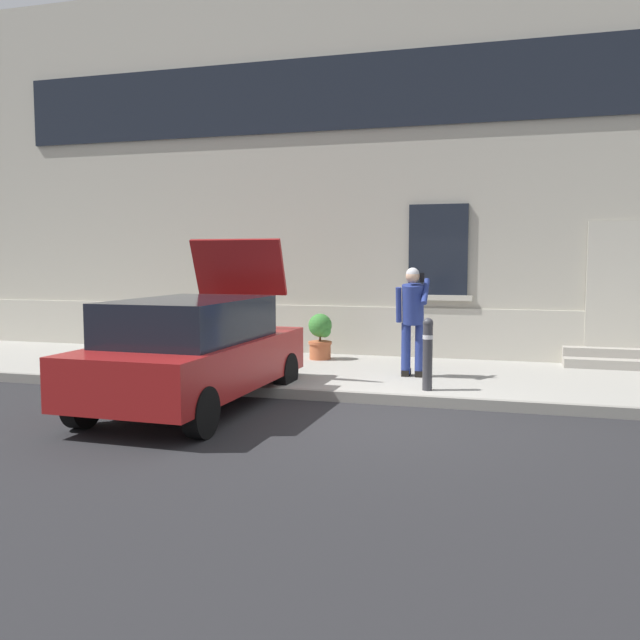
% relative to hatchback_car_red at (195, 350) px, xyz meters
% --- Properties ---
extents(ground_plane, '(80.00, 80.00, 0.00)m').
position_rel_hatchback_car_red_xyz_m(ground_plane, '(2.36, 0.01, -0.80)').
color(ground_plane, '#232326').
extents(sidewalk, '(24.00, 3.60, 0.15)m').
position_rel_hatchback_car_red_xyz_m(sidewalk, '(2.36, 2.81, -0.72)').
color(sidewalk, '#99968E').
rests_on(sidewalk, ground).
extents(curb_edge, '(24.00, 0.12, 0.15)m').
position_rel_hatchback_car_red_xyz_m(curb_edge, '(2.36, 0.95, -0.72)').
color(curb_edge, gray).
rests_on(curb_edge, ground).
extents(building_facade, '(24.00, 1.52, 7.50)m').
position_rel_hatchback_car_red_xyz_m(building_facade, '(2.37, 5.29, 2.93)').
color(building_facade, '#B2AD9E').
rests_on(building_facade, ground).
extents(entrance_stoop, '(1.90, 0.64, 0.32)m').
position_rel_hatchback_car_red_xyz_m(entrance_stoop, '(5.97, 4.34, -0.52)').
color(entrance_stoop, '#9E998E').
rests_on(entrance_stoop, sidewalk).
extents(hatchback_car_red, '(1.87, 4.10, 2.34)m').
position_rel_hatchback_car_red_xyz_m(hatchback_car_red, '(0.00, 0.00, 0.00)').
color(hatchback_car_red, maroon).
rests_on(hatchback_car_red, ground).
extents(bollard_near_person, '(0.15, 0.15, 1.04)m').
position_rel_hatchback_car_red_xyz_m(bollard_near_person, '(2.98, 1.36, -0.09)').
color(bollard_near_person, '#333338').
rests_on(bollard_near_person, sidewalk).
extents(bollard_far_left, '(0.15, 0.15, 1.04)m').
position_rel_hatchback_car_red_xyz_m(bollard_far_left, '(-1.19, 1.36, -0.09)').
color(bollard_far_left, '#333338').
rests_on(bollard_far_left, sidewalk).
extents(person_on_phone, '(0.51, 0.50, 1.75)m').
position_rel_hatchback_car_red_xyz_m(person_on_phone, '(2.62, 2.38, 0.35)').
color(person_on_phone, navy).
rests_on(person_on_phone, sidewalk).
extents(planter_cream, '(0.44, 0.44, 0.86)m').
position_rel_hatchback_car_red_xyz_m(planter_cream, '(-1.36, 4.12, -0.19)').
color(planter_cream, beige).
rests_on(planter_cream, sidewalk).
extents(planter_terracotta, '(0.44, 0.44, 0.86)m').
position_rel_hatchback_car_red_xyz_m(planter_terracotta, '(0.69, 3.81, -0.19)').
color(planter_terracotta, '#B25B38').
rests_on(planter_terracotta, sidewalk).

